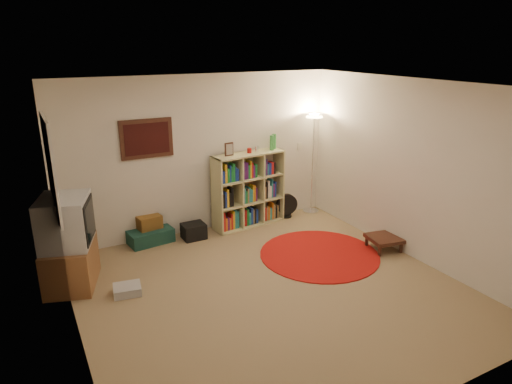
{
  "coord_description": "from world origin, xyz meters",
  "views": [
    {
      "loc": [
        -2.55,
        -4.34,
        2.95
      ],
      "look_at": [
        0.1,
        0.6,
        1.1
      ],
      "focal_mm": 32.0,
      "sensor_mm": 36.0,
      "label": 1
    }
  ],
  "objects_px": {
    "floor_fan": "(287,206)",
    "tv_stand": "(69,244)",
    "floor_lamp": "(314,131)",
    "side_table": "(384,239)",
    "bookshelf": "(248,191)",
    "suitcase": "(150,236)"
  },
  "relations": [
    {
      "from": "bookshelf",
      "to": "side_table",
      "type": "distance_m",
      "value": 2.31
    },
    {
      "from": "floor_lamp",
      "to": "tv_stand",
      "type": "xyz_separation_m",
      "value": [
        -4.18,
        -0.75,
        -0.92
      ]
    },
    {
      "from": "bookshelf",
      "to": "floor_lamp",
      "type": "height_order",
      "value": "floor_lamp"
    },
    {
      "from": "bookshelf",
      "to": "floor_lamp",
      "type": "distance_m",
      "value": 1.57
    },
    {
      "from": "floor_lamp",
      "to": "side_table",
      "type": "bearing_deg",
      "value": -88.66
    },
    {
      "from": "floor_lamp",
      "to": "floor_fan",
      "type": "relative_size",
      "value": 4.22
    },
    {
      "from": "tv_stand",
      "to": "bookshelf",
      "type": "bearing_deg",
      "value": 32.41
    },
    {
      "from": "bookshelf",
      "to": "suitcase",
      "type": "xyz_separation_m",
      "value": [
        -1.66,
        0.08,
        -0.49
      ]
    },
    {
      "from": "bookshelf",
      "to": "tv_stand",
      "type": "distance_m",
      "value": 2.98
    },
    {
      "from": "bookshelf",
      "to": "tv_stand",
      "type": "relative_size",
      "value": 1.27
    },
    {
      "from": "floor_lamp",
      "to": "tv_stand",
      "type": "height_order",
      "value": "floor_lamp"
    },
    {
      "from": "floor_fan",
      "to": "side_table",
      "type": "relative_size",
      "value": 0.82
    },
    {
      "from": "tv_stand",
      "to": "suitcase",
      "type": "xyz_separation_m",
      "value": [
        1.22,
        0.82,
        -0.46
      ]
    },
    {
      "from": "floor_lamp",
      "to": "floor_fan",
      "type": "xyz_separation_m",
      "value": [
        -0.53,
        -0.02,
        -1.27
      ]
    },
    {
      "from": "floor_fan",
      "to": "tv_stand",
      "type": "height_order",
      "value": "tv_stand"
    },
    {
      "from": "side_table",
      "to": "suitcase",
      "type": "bearing_deg",
      "value": 147.51
    },
    {
      "from": "floor_lamp",
      "to": "floor_fan",
      "type": "bearing_deg",
      "value": -177.79
    },
    {
      "from": "suitcase",
      "to": "side_table",
      "type": "bearing_deg",
      "value": -39.23
    },
    {
      "from": "floor_lamp",
      "to": "tv_stand",
      "type": "bearing_deg",
      "value": -169.85
    },
    {
      "from": "suitcase",
      "to": "side_table",
      "type": "relative_size",
      "value": 1.36
    },
    {
      "from": "floor_lamp",
      "to": "floor_fan",
      "type": "height_order",
      "value": "floor_lamp"
    },
    {
      "from": "floor_fan",
      "to": "bookshelf",
      "type": "bearing_deg",
      "value": -168.98
    }
  ]
}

